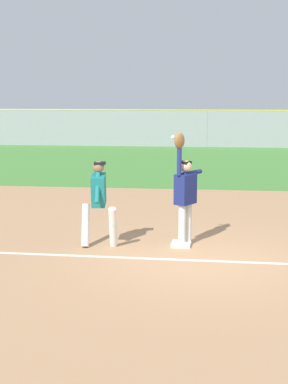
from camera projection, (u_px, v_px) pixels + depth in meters
name	position (u px, v px, depth m)	size (l,w,h in m)	color
ground_plane	(197.00, 260.00, 10.47)	(71.26, 71.26, 0.00)	tan
outfield_grass	(205.00, 162.00, 25.40)	(54.70, 14.84, 0.01)	#478438
first_base	(181.00, 244.00, 11.42)	(0.38, 0.38, 0.08)	white
fielder	(185.00, 191.00, 11.26)	(0.57, 0.81, 2.28)	silver
runner	(99.00, 198.00, 11.17)	(0.77, 0.85, 1.72)	white
baseball	(173.00, 137.00, 10.96)	(0.07, 0.07, 0.07)	white
outfield_fence	(207.00, 129.00, 32.48)	(54.78, 0.08, 2.13)	#93999E
parked_car_black	(55.00, 131.00, 36.51)	(4.45, 2.21, 1.25)	black
parked_car_blue	(144.00, 131.00, 36.08)	(4.47, 2.25, 1.25)	#23389E
parked_car_white	(238.00, 132.00, 35.29)	(4.46, 2.23, 1.25)	white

